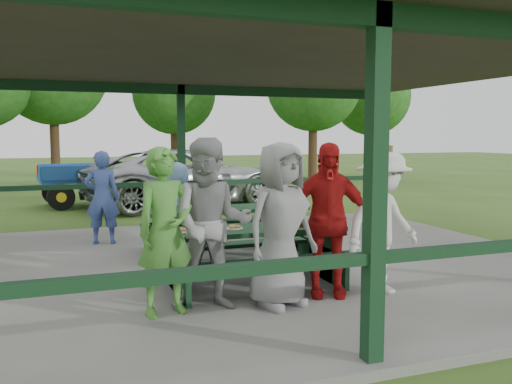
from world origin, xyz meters
name	(u,v)px	position (x,y,z in m)	size (l,w,h in m)	color
ground	(236,269)	(0.00, 0.00, 0.00)	(90.00, 90.00, 0.00)	#33581B
concrete_slab	(236,266)	(0.00, 0.00, 0.05)	(10.00, 8.00, 0.10)	slate
pavilion_structure	(235,57)	(0.00, 0.00, 3.17)	(10.60, 8.60, 3.24)	black
picnic_table_near	(253,249)	(-0.16, -1.20, 0.57)	(2.37, 1.39, 0.75)	black
picnic_table_far	(227,224)	(0.10, 0.80, 0.58)	(2.67, 1.39, 0.75)	black
table_setting	(253,225)	(-0.14, -1.17, 0.88)	(2.26, 0.45, 0.10)	white
contestant_green	(166,231)	(-1.43, -1.98, 1.01)	(0.66, 0.43, 1.82)	#468932
contestant_grey_left	(211,224)	(-0.92, -1.97, 1.06)	(0.93, 0.72, 1.91)	gray
contestant_grey_mid	(281,225)	(-0.16, -2.13, 1.03)	(0.91, 0.59, 1.86)	gray
contestant_red	(326,220)	(0.51, -1.95, 1.03)	(1.09, 0.45, 1.85)	#A21313
contestant_white_fedora	(383,222)	(1.19, -2.12, 0.98)	(1.27, 0.92, 1.82)	silver
spectator_lblue	(178,203)	(-0.54, 1.64, 0.84)	(1.37, 0.44, 1.48)	#9AC7EF
spectator_blue	(102,197)	(-1.78, 2.24, 0.93)	(0.61, 0.40, 1.67)	#3B519A
spectator_grey	(275,197)	(1.30, 1.66, 0.88)	(0.76, 0.59, 1.57)	#9A9A9D
pickup_truck	(186,177)	(0.97, 7.72, 0.82)	(2.72, 5.91, 1.64)	silver
farm_trailer	(89,183)	(-1.67, 8.61, 0.64)	(3.75, 1.88, 1.30)	#1A4892
tree_left	(52,71)	(-2.61, 15.56, 4.58)	(4.32, 4.32, 6.76)	#382016
tree_mid	(174,93)	(2.41, 16.35, 3.88)	(3.67, 3.67, 5.74)	#382016
tree_right	(313,84)	(7.39, 12.55, 4.11)	(3.89, 3.89, 6.07)	#382016
tree_far_right	(371,97)	(11.34, 14.49, 3.82)	(3.62, 3.62, 5.65)	#382016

